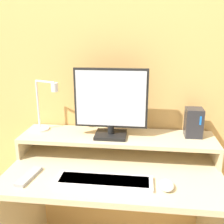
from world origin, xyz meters
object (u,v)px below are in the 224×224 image
Objects in this scene: monitor at (111,103)px; remote_control at (29,176)px; keyboard at (104,181)px; desk_lamp at (44,112)px; mouse at (167,185)px; router_dock at (194,123)px.

monitor is 0.56m from remote_control.
desk_lamp is at bearing 140.73° from keyboard.
desk_lamp is 3.14× the size of mouse.
desk_lamp is 0.57m from keyboard.
router_dock is at bearing 37.21° from keyboard.
keyboard is at bearing -89.42° from monitor.
router_dock reaches higher than remote_control.
desk_lamp is (-0.40, 0.04, -0.08)m from monitor.
monitor is at bearing 90.58° from keyboard.
desk_lamp is 0.87m from router_dock.
monitor is at bearing -173.06° from router_dock.
monitor is at bearing 134.04° from mouse.
router_dock is 0.87× the size of remote_control.
monitor reaches higher than router_dock.
keyboard is 2.47× the size of remote_control.
desk_lamp is 1.88× the size of router_dock.
keyboard is at bearing -0.24° from remote_control.
remote_control is at bearing 179.76° from keyboard.
monitor reaches higher than remote_control.
mouse reaches higher than remote_control.
router_dock is 0.44m from mouse.
router_dock reaches higher than mouse.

